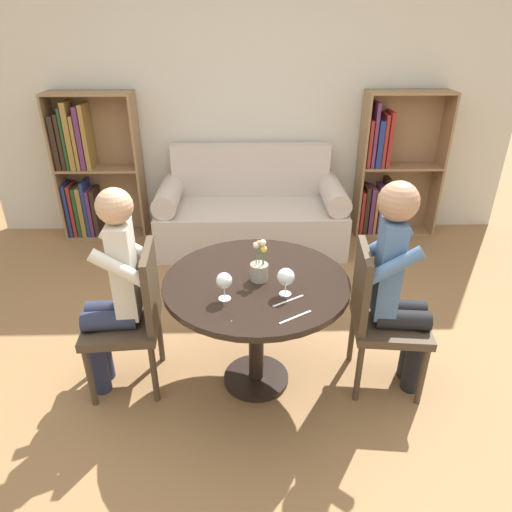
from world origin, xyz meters
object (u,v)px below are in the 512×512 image
at_px(chair_left, 133,314).
at_px(bookshelf_right, 388,173).
at_px(chair_right, 379,313).
at_px(couch, 251,214).
at_px(wine_glass_left, 224,281).
at_px(flower_vase, 259,267).
at_px(wine_glass_right, 286,278).
at_px(person_right, 399,285).
at_px(bookshelf_left, 89,170).
at_px(person_left, 113,291).

bearing_deg(chair_left, bookshelf_right, 132.53).
relative_size(chair_left, chair_right, 1.00).
xyz_separation_m(couch, wine_glass_left, (-0.17, -2.14, 0.52)).
relative_size(couch, flower_vase, 7.26).
xyz_separation_m(bookshelf_right, wine_glass_right, (-1.22, -2.37, 0.20)).
xyz_separation_m(chair_left, chair_right, (1.41, -0.03, 0.00)).
height_order(couch, person_right, person_right).
distance_m(chair_left, wine_glass_right, 0.93).
bearing_deg(chair_right, bookshelf_right, -10.74).
relative_size(wine_glass_right, flower_vase, 0.62).
relative_size(bookshelf_right, person_right, 1.10).
xyz_separation_m(bookshelf_left, bookshelf_right, (2.96, 0.00, -0.06)).
bearing_deg(bookshelf_left, bookshelf_right, 0.07).
bearing_deg(chair_left, wine_glass_left, 64.97).
relative_size(person_right, flower_vase, 5.30).
bearing_deg(chair_left, person_right, 84.31).
bearing_deg(bookshelf_left, wine_glass_right, -53.80).
relative_size(bookshelf_right, chair_left, 1.57).
relative_size(couch, wine_glass_left, 11.73).
distance_m(bookshelf_left, chair_right, 3.20).
bearing_deg(flower_vase, bookshelf_right, 58.51).
bearing_deg(person_left, wine_glass_left, 68.63).
relative_size(chair_left, wine_glass_left, 5.99).
distance_m(bookshelf_right, chair_right, 2.33).
bearing_deg(person_right, bookshelf_left, 52.59).
bearing_deg(bookshelf_right, chair_left, -133.34).
distance_m(bookshelf_left, person_left, 2.35).
distance_m(couch, person_right, 2.16).
bearing_deg(flower_vase, chair_left, 179.18).
height_order(wine_glass_left, wine_glass_right, same).
bearing_deg(chair_left, couch, 155.84).
height_order(bookshelf_right, wine_glass_right, bookshelf_right).
bearing_deg(flower_vase, bookshelf_left, 125.96).
bearing_deg(bookshelf_right, person_right, -104.53).
height_order(bookshelf_left, person_right, bookshelf_left).
height_order(person_left, wine_glass_left, person_left).
bearing_deg(couch, chair_right, -70.21).
xyz_separation_m(couch, person_right, (0.79, -1.98, 0.38)).
relative_size(bookshelf_right, chair_right, 1.57).
relative_size(bookshelf_left, chair_right, 1.57).
bearing_deg(person_right, flower_vase, 93.63).
bearing_deg(bookshelf_right, chair_right, -106.65).
distance_m(person_left, flower_vase, 0.82).
height_order(chair_left, person_left, person_left).
distance_m(person_left, person_right, 1.59).
bearing_deg(flower_vase, person_left, -179.96).
bearing_deg(chair_left, wine_glass_right, 74.67).
height_order(couch, wine_glass_right, couch).
height_order(bookshelf_left, flower_vase, bookshelf_left).
bearing_deg(couch, flower_vase, -89.49).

